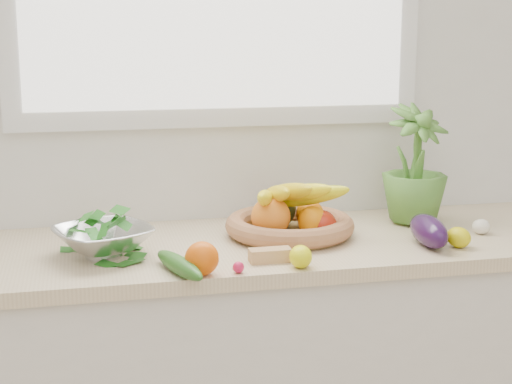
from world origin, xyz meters
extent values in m
cube|color=white|center=(0.00, 2.25, 1.35)|extent=(4.50, 0.02, 2.70)
cube|color=beige|center=(0.00, 1.95, 0.88)|extent=(2.24, 0.62, 0.04)
sphere|color=#EE5907|center=(-0.15, 1.67, 0.94)|extent=(0.10, 0.10, 0.09)
ellipsoid|color=yellow|center=(-0.15, 1.68, 0.93)|extent=(0.10, 0.11, 0.07)
ellipsoid|color=#EEF00D|center=(0.11, 1.68, 0.93)|extent=(0.07, 0.08, 0.06)
ellipsoid|color=#D8CB0B|center=(0.60, 1.76, 0.93)|extent=(0.08, 0.09, 0.06)
sphere|color=#AB200D|center=(0.24, 1.92, 0.94)|extent=(0.10, 0.10, 0.09)
cube|color=tan|center=(0.05, 1.75, 0.92)|extent=(0.11, 0.05, 0.04)
ellipsoid|color=white|center=(0.73, 1.88, 0.92)|extent=(0.07, 0.07, 0.05)
ellipsoid|color=silver|center=(0.27, 1.89, 0.92)|extent=(0.07, 0.07, 0.05)
ellipsoid|color=white|center=(0.19, 1.88, 0.92)|extent=(0.07, 0.07, 0.04)
ellipsoid|color=#270E36|center=(0.52, 1.80, 0.94)|extent=(0.10, 0.22, 0.09)
ellipsoid|color=#2F5F1C|center=(-0.20, 1.70, 0.92)|extent=(0.12, 0.25, 0.05)
sphere|color=#D81B4B|center=(-0.05, 1.67, 0.91)|extent=(0.04, 0.04, 0.03)
imported|color=#4E8731|center=(0.59, 2.05, 1.09)|extent=(0.26, 0.26, 0.36)
cylinder|color=#A9874B|center=(0.16, 1.98, 0.91)|extent=(0.41, 0.41, 0.01)
torus|color=#A66F49|center=(0.16, 1.98, 0.93)|extent=(0.48, 0.48, 0.06)
sphere|color=orange|center=(0.10, 1.95, 0.97)|extent=(0.15, 0.15, 0.11)
sphere|color=orange|center=(0.22, 1.93, 0.96)|extent=(0.11, 0.11, 0.09)
sphere|color=orange|center=(0.24, 2.03, 0.95)|extent=(0.11, 0.11, 0.08)
ellipsoid|color=black|center=(0.15, 2.05, 0.97)|extent=(0.12, 0.12, 0.12)
ellipsoid|color=yellow|center=(0.09, 1.97, 1.02)|extent=(0.13, 0.26, 0.11)
ellipsoid|color=yellow|center=(0.12, 1.98, 1.03)|extent=(0.05, 0.26, 0.11)
ellipsoid|color=yellow|center=(0.15, 1.97, 1.04)|extent=(0.12, 0.26, 0.11)
ellipsoid|color=#FFEF15|center=(0.19, 1.98, 1.03)|extent=(0.19, 0.23, 0.11)
ellipsoid|color=yellow|center=(0.22, 1.97, 1.02)|extent=(0.24, 0.18, 0.11)
cylinder|color=silver|center=(-0.38, 1.89, 0.91)|extent=(0.13, 0.13, 0.02)
imported|color=silver|center=(-0.38, 1.89, 0.95)|extent=(0.33, 0.33, 0.06)
ellipsoid|color=#256F1B|center=(-0.38, 1.89, 0.99)|extent=(0.25, 0.25, 0.08)
camera|label=1|loc=(-0.43, -0.18, 1.51)|focal=55.00mm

